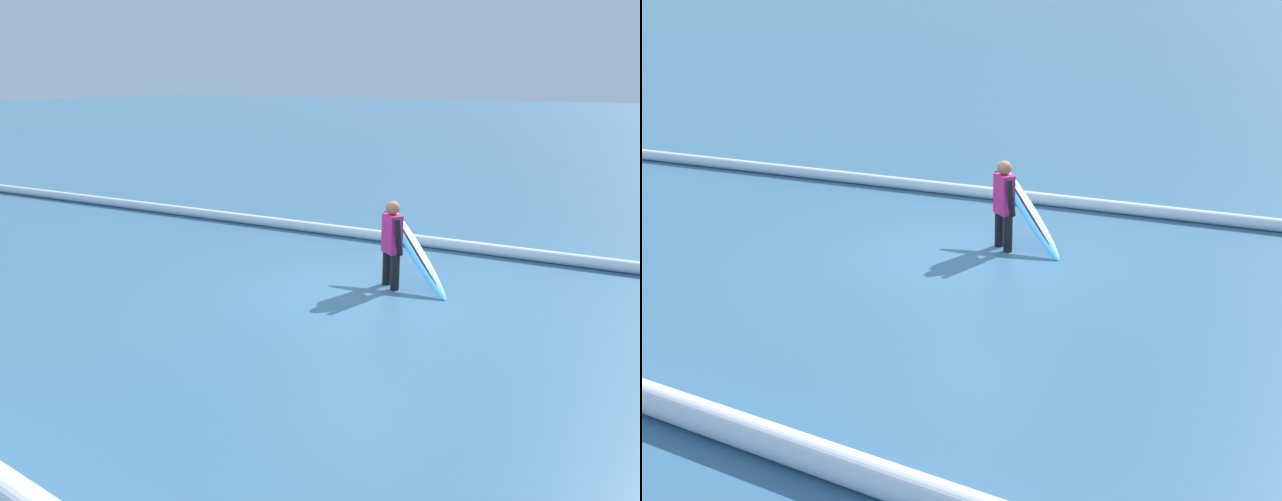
# 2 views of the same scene
# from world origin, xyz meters

# --- Properties ---
(ground_plane) EXTENTS (160.33, 160.33, 0.00)m
(ground_plane) POSITION_xyz_m (0.00, 0.00, 0.00)
(ground_plane) COLOR #3B6A8B
(surfer) EXTENTS (0.43, 0.43, 1.40)m
(surfer) POSITION_xyz_m (-0.42, -0.44, 0.77)
(surfer) COLOR black
(surfer) RESTS_ON ground_plane
(surfboard) EXTENTS (1.63, 1.21, 1.18)m
(surfboard) POSITION_xyz_m (-0.68, -0.78, 0.58)
(surfboard) COLOR #268CE5
(surfboard) RESTS_ON ground_plane
(wave_crest_foreground) EXTENTS (22.35, 1.87, 0.22)m
(wave_crest_foreground) POSITION_xyz_m (2.37, -2.80, 0.11)
(wave_crest_foreground) COLOR white
(wave_crest_foreground) RESTS_ON ground_plane
(wave_crest_midground) EXTENTS (15.78, 1.21, 0.33)m
(wave_crest_midground) POSITION_xyz_m (-2.19, 5.98, 0.16)
(wave_crest_midground) COLOR white
(wave_crest_midground) RESTS_ON ground_plane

